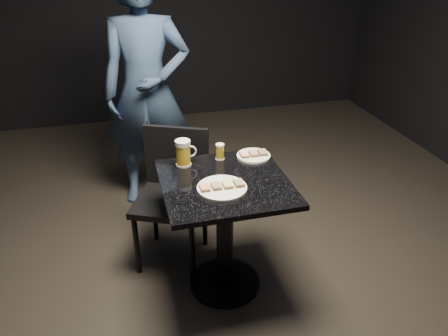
{
  "coord_description": "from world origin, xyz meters",
  "views": [
    {
      "loc": [
        -0.53,
        -2.03,
        1.94
      ],
      "look_at": [
        0.0,
        0.02,
        0.82
      ],
      "focal_mm": 35.0,
      "sensor_mm": 36.0,
      "label": 1
    }
  ],
  "objects_px": {
    "beer_tumbler": "(220,152)",
    "chair": "(173,189)",
    "plate_large": "(222,188)",
    "beer_mug": "(184,153)",
    "plate_small": "(254,156)",
    "table": "(225,217)",
    "patron": "(147,92)"
  },
  "relations": [
    {
      "from": "chair",
      "to": "beer_tumbler",
      "type": "bearing_deg",
      "value": -25.96
    },
    {
      "from": "patron",
      "to": "beer_tumbler",
      "type": "height_order",
      "value": "patron"
    },
    {
      "from": "table",
      "to": "beer_tumbler",
      "type": "relative_size",
      "value": 7.65
    },
    {
      "from": "patron",
      "to": "beer_mug",
      "type": "height_order",
      "value": "patron"
    },
    {
      "from": "plate_large",
      "to": "beer_mug",
      "type": "relative_size",
      "value": 1.7
    },
    {
      "from": "beer_tumbler",
      "to": "chair",
      "type": "relative_size",
      "value": 0.11
    },
    {
      "from": "chair",
      "to": "beer_mug",
      "type": "bearing_deg",
      "value": -70.5
    },
    {
      "from": "plate_small",
      "to": "patron",
      "type": "distance_m",
      "value": 1.1
    },
    {
      "from": "plate_small",
      "to": "beer_tumbler",
      "type": "xyz_separation_m",
      "value": [
        -0.21,
        0.02,
        0.04
      ]
    },
    {
      "from": "table",
      "to": "plate_large",
      "type": "bearing_deg",
      "value": -114.49
    },
    {
      "from": "table",
      "to": "chair",
      "type": "bearing_deg",
      "value": 120.89
    },
    {
      "from": "patron",
      "to": "beer_mug",
      "type": "xyz_separation_m",
      "value": [
        0.12,
        -0.94,
        -0.08
      ]
    },
    {
      "from": "chair",
      "to": "table",
      "type": "bearing_deg",
      "value": -59.11
    },
    {
      "from": "plate_large",
      "to": "patron",
      "type": "xyz_separation_m",
      "value": [
        -0.26,
        1.26,
        0.15
      ]
    },
    {
      "from": "beer_tumbler",
      "to": "chair",
      "type": "xyz_separation_m",
      "value": [
        -0.28,
        0.14,
        -0.3
      ]
    },
    {
      "from": "plate_large",
      "to": "beer_mug",
      "type": "bearing_deg",
      "value": 114.25
    },
    {
      "from": "patron",
      "to": "beer_mug",
      "type": "distance_m",
      "value": 0.95
    },
    {
      "from": "beer_tumbler",
      "to": "beer_mug",
      "type": "bearing_deg",
      "value": -174.2
    },
    {
      "from": "beer_mug",
      "to": "beer_tumbler",
      "type": "bearing_deg",
      "value": 5.8
    },
    {
      "from": "plate_large",
      "to": "chair",
      "type": "height_order",
      "value": "chair"
    },
    {
      "from": "plate_large",
      "to": "beer_tumbler",
      "type": "distance_m",
      "value": 0.36
    },
    {
      "from": "plate_small",
      "to": "beer_tumbler",
      "type": "height_order",
      "value": "beer_tumbler"
    },
    {
      "from": "plate_large",
      "to": "beer_tumbler",
      "type": "height_order",
      "value": "beer_tumbler"
    },
    {
      "from": "table",
      "to": "beer_tumbler",
      "type": "xyz_separation_m",
      "value": [
        0.04,
        0.27,
        0.29
      ]
    },
    {
      "from": "plate_small",
      "to": "table",
      "type": "height_order",
      "value": "plate_small"
    },
    {
      "from": "plate_small",
      "to": "table",
      "type": "xyz_separation_m",
      "value": [
        -0.24,
        -0.24,
        -0.25
      ]
    },
    {
      "from": "plate_large",
      "to": "chair",
      "type": "relative_size",
      "value": 0.3
    },
    {
      "from": "beer_tumbler",
      "to": "plate_large",
      "type": "bearing_deg",
      "value": -102.3
    },
    {
      "from": "beer_mug",
      "to": "beer_tumbler",
      "type": "distance_m",
      "value": 0.23
    },
    {
      "from": "beer_mug",
      "to": "chair",
      "type": "relative_size",
      "value": 0.18
    },
    {
      "from": "beer_mug",
      "to": "chair",
      "type": "xyz_separation_m",
      "value": [
        -0.06,
        0.16,
        -0.33
      ]
    },
    {
      "from": "beer_mug",
      "to": "table",
      "type": "bearing_deg",
      "value": -52.87
    }
  ]
}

